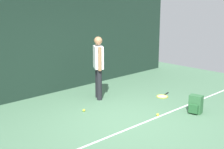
{
  "coord_description": "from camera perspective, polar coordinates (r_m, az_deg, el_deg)",
  "views": [
    {
      "loc": [
        -4.88,
        -4.68,
        2.69
      ],
      "look_at": [
        0.0,
        0.4,
        1.0
      ],
      "focal_mm": 51.31,
      "sensor_mm": 36.0,
      "label": 1
    }
  ],
  "objects": [
    {
      "name": "ground_plane",
      "position": [
        7.28,
        2.21,
        -8.21
      ],
      "size": [
        12.0,
        12.0,
        0.0
      ],
      "primitive_type": "plane",
      "color": "#4C7556"
    },
    {
      "name": "court_line",
      "position": [
        7.04,
        4.49,
        -9.01
      ],
      "size": [
        9.0,
        0.05,
        0.0
      ],
      "primitive_type": "cube",
      "color": "white",
      "rests_on": "ground"
    },
    {
      "name": "tennis_ball_near_player",
      "position": [
        7.6,
        8.14,
        -7.1
      ],
      "size": [
        0.07,
        0.07,
        0.07
      ],
      "primitive_type": "sphere",
      "color": "#CCE033",
      "rests_on": "ground"
    },
    {
      "name": "tennis_player",
      "position": [
        8.58,
        -2.44,
        1.89
      ],
      "size": [
        0.4,
        0.47,
        1.7
      ],
      "rotation": [
        0.0,
        0.0,
        1.02
      ],
      "color": "black",
      "rests_on": "ground"
    },
    {
      "name": "tennis_racket",
      "position": [
        9.07,
        9.0,
        -3.84
      ],
      "size": [
        0.64,
        0.4,
        0.03
      ],
      "rotation": [
        0.0,
        0.0,
        3.4
      ],
      "color": "black",
      "rests_on": "ground"
    },
    {
      "name": "back_fence",
      "position": [
        9.18,
        -11.38,
        5.63
      ],
      "size": [
        10.0,
        0.1,
        2.95
      ],
      "primitive_type": "cube",
      "color": "#192D23",
      "rests_on": "ground"
    },
    {
      "name": "backpack",
      "position": [
        7.91,
        14.66,
        -5.23
      ],
      "size": [
        0.33,
        0.33,
        0.44
      ],
      "rotation": [
        0.0,
        0.0,
        4.91
      ],
      "color": "#2D6038",
      "rests_on": "ground"
    },
    {
      "name": "tennis_ball_by_fence",
      "position": [
        7.84,
        -5.04,
        -6.36
      ],
      "size": [
        0.07,
        0.07,
        0.07
      ],
      "primitive_type": "sphere",
      "color": "#CCE033",
      "rests_on": "ground"
    }
  ]
}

